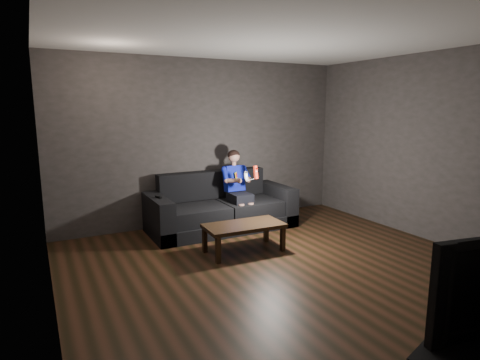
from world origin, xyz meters
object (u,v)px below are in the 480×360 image
media_console (479,359)px  coffee_table (244,228)px  child (237,182)px  sofa (221,211)px

media_console → coffee_table: bearing=74.3°
child → sofa: bearing=166.4°
sofa → child: 0.53m
sofa → coffee_table: bearing=-98.8°
sofa → child: bearing=-13.6°
sofa → child: size_ratio=2.01×
sofa → coffee_table: size_ratio=2.13×
sofa → media_console: bearing=-90.8°
coffee_table → media_console: 3.15m
coffee_table → media_console: size_ratio=0.74×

